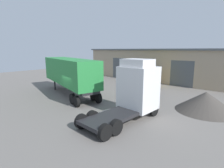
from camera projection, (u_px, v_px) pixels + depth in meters
ground_plane at (74, 100)px, 17.80m from camera, size 60.00×60.00×0.00m
warehouse_building at (161, 64)px, 30.98m from camera, size 25.57×10.09×5.21m
tractor_unit_white at (135, 90)px, 13.26m from camera, size 2.71×6.42×4.39m
container_trailer_green at (69, 72)px, 19.57m from camera, size 11.22×5.16×4.07m
flatbed_truck_yellow at (146, 78)px, 23.27m from camera, size 5.58×7.92×2.75m
gravel_pile at (206, 101)px, 14.53m from camera, size 4.78×4.78×1.65m
traffic_cone at (145, 102)px, 16.19m from camera, size 0.40×0.40×0.55m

